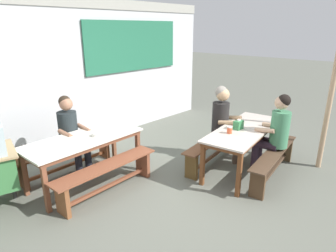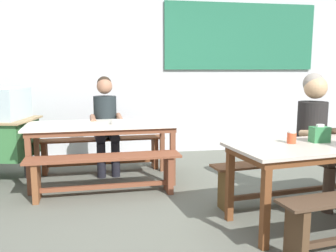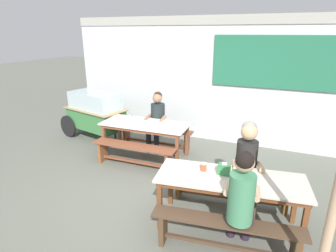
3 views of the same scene
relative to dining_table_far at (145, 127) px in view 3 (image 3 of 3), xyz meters
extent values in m
plane|color=#62655A|center=(0.92, -1.11, -0.65)|extent=(40.00, 40.00, 0.00)
cube|color=silver|center=(0.92, 1.51, 0.66)|extent=(6.96, 0.12, 2.62)
cube|color=#256C4D|center=(2.27, 1.42, 1.24)|extent=(2.54, 0.03, 1.06)
cube|color=#A8A79C|center=(0.92, 1.53, 2.07)|extent=(6.96, 0.20, 0.20)
cube|color=silver|center=(0.00, 0.00, 0.06)|extent=(1.79, 0.81, 0.03)
cube|color=brown|center=(0.00, 0.00, 0.01)|extent=(1.71, 0.75, 0.06)
cube|color=brown|center=(0.79, 0.34, -0.33)|extent=(0.06, 0.06, 0.64)
cube|color=brown|center=(0.81, -0.28, -0.33)|extent=(0.06, 0.06, 0.64)
cube|color=brown|center=(-0.81, 0.28, -0.33)|extent=(0.06, 0.06, 0.64)
cube|color=brown|center=(-0.79, -0.34, -0.33)|extent=(0.06, 0.06, 0.64)
cube|color=beige|center=(2.02, -1.54, 0.06)|extent=(1.96, 0.95, 0.03)
cube|color=brown|center=(2.02, -1.54, 0.01)|extent=(1.87, 0.88, 0.06)
cube|color=brown|center=(2.83, -1.14, -0.33)|extent=(0.07, 0.07, 0.64)
cube|color=brown|center=(2.91, -1.71, -0.33)|extent=(0.07, 0.07, 0.64)
cube|color=brown|center=(1.13, -1.37, -0.33)|extent=(0.07, 0.07, 0.64)
cube|color=brown|center=(1.21, -1.94, -0.33)|extent=(0.07, 0.07, 0.64)
cube|color=brown|center=(-0.02, 0.52, -0.22)|extent=(1.72, 0.33, 0.02)
cube|color=brown|center=(0.72, 0.55, -0.44)|extent=(0.07, 0.23, 0.42)
cube|color=brown|center=(-0.75, 0.49, -0.44)|extent=(0.07, 0.23, 0.42)
cube|color=brown|center=(-0.02, 0.52, -0.55)|extent=(1.43, 0.10, 0.04)
cube|color=brown|center=(0.02, -0.52, -0.22)|extent=(1.66, 0.37, 0.03)
cube|color=brown|center=(0.72, -0.49, -0.44)|extent=(0.07, 0.27, 0.42)
cube|color=brown|center=(-0.69, -0.54, -0.44)|extent=(0.07, 0.27, 0.42)
cube|color=brown|center=(0.02, -0.52, -0.55)|extent=(1.37, 0.09, 0.04)
cube|color=brown|center=(1.95, -1.03, -0.22)|extent=(1.83, 0.49, 0.02)
cube|color=brown|center=(2.73, -0.92, -0.44)|extent=(0.09, 0.21, 0.42)
cube|color=brown|center=(1.17, -1.13, -0.44)|extent=(0.09, 0.21, 0.42)
cube|color=brown|center=(1.95, -1.03, -0.55)|extent=(1.52, 0.26, 0.04)
cube|color=#4B3626|center=(2.09, -2.05, -0.22)|extent=(1.75, 0.48, 0.02)
cube|color=#4C3923|center=(2.83, -1.95, -0.44)|extent=(0.09, 0.21, 0.42)
cube|color=#4F3722|center=(1.35, -2.16, -0.44)|extent=(0.09, 0.21, 0.42)
cube|color=#4B3626|center=(2.09, -2.05, -0.55)|extent=(1.45, 0.25, 0.04)
cube|color=#3C7D42|center=(-1.58, 0.47, -0.15)|extent=(1.50, 0.97, 0.46)
cube|color=silver|center=(-1.58, 0.47, 0.28)|extent=(1.35, 0.87, 0.40)
cube|color=tan|center=(-1.58, 0.47, 0.09)|extent=(1.60, 1.06, 0.02)
cylinder|color=black|center=(-2.12, 0.97, -0.38)|extent=(0.54, 0.17, 0.54)
cylinder|color=black|center=(-2.28, 0.26, -0.38)|extent=(0.54, 0.17, 0.54)
cylinder|color=#333333|center=(-0.96, 0.33, -0.52)|extent=(0.05, 0.05, 0.27)
cylinder|color=#3F3F3F|center=(-0.73, 0.27, -0.02)|extent=(0.19, 0.66, 0.04)
cylinder|color=#4E3C2F|center=(2.13, -1.36, -0.43)|extent=(0.11, 0.11, 0.44)
cylinder|color=#4E3C2F|center=(2.31, -1.32, -0.43)|extent=(0.11, 0.11, 0.44)
cylinder|color=#4E3C2F|center=(2.09, -1.19, -0.16)|extent=(0.22, 0.41, 0.13)
cylinder|color=#4E3C2F|center=(2.27, -1.15, -0.16)|extent=(0.22, 0.41, 0.13)
cylinder|color=black|center=(2.14, -1.00, 0.11)|extent=(0.29, 0.29, 0.56)
sphere|color=tan|center=(2.14, -1.02, 0.53)|extent=(0.23, 0.23, 0.23)
sphere|color=gray|center=(2.14, -0.99, 0.57)|extent=(0.21, 0.21, 0.21)
cylinder|color=tan|center=(2.02, -1.21, 0.10)|extent=(0.14, 0.31, 0.11)
cylinder|color=tan|center=(2.34, -1.13, 0.10)|extent=(0.14, 0.31, 0.11)
cylinder|color=black|center=(-0.02, 0.18, -0.43)|extent=(0.11, 0.11, 0.44)
cylinder|color=black|center=(0.16, 0.19, -0.43)|extent=(0.11, 0.11, 0.44)
cylinder|color=black|center=(-0.03, 0.35, -0.16)|extent=(0.16, 0.38, 0.13)
cylinder|color=black|center=(0.15, 0.36, -0.16)|extent=(0.16, 0.38, 0.13)
cylinder|color=#1F2729|center=(0.05, 0.52, 0.10)|extent=(0.30, 0.30, 0.53)
sphere|color=#9A694E|center=(0.05, 0.50, 0.49)|extent=(0.21, 0.21, 0.21)
sphere|color=#2D2319|center=(0.04, 0.53, 0.53)|extent=(0.19, 0.19, 0.19)
cylinder|color=#9A694E|center=(-0.11, 0.33, 0.08)|extent=(0.09, 0.31, 0.10)
cylinder|color=#9A694E|center=(0.23, 0.35, 0.08)|extent=(0.09, 0.31, 0.11)
cylinder|color=#291D2B|center=(2.28, -1.71, -0.43)|extent=(0.11, 0.11, 0.44)
cylinder|color=#291D2B|center=(2.11, -1.72, -0.43)|extent=(0.11, 0.11, 0.44)
cylinder|color=#291D2B|center=(2.30, -1.87, -0.16)|extent=(0.16, 0.37, 0.13)
cylinder|color=#291D2B|center=(2.12, -1.88, -0.16)|extent=(0.16, 0.37, 0.13)
cylinder|color=#42825B|center=(2.23, -2.04, 0.12)|extent=(0.28, 0.28, 0.57)
sphere|color=tan|center=(2.22, -2.02, 0.54)|extent=(0.21, 0.21, 0.21)
sphere|color=black|center=(2.23, -2.05, 0.58)|extent=(0.20, 0.20, 0.20)
cylinder|color=tan|center=(2.37, -1.84, 0.11)|extent=(0.10, 0.31, 0.08)
cylinder|color=tan|center=(2.05, -1.87, 0.11)|extent=(0.10, 0.31, 0.11)
cube|color=#347E48|center=(1.92, -1.48, 0.14)|extent=(0.16, 0.11, 0.14)
cube|color=white|center=(1.92, -1.48, 0.22)|extent=(0.06, 0.03, 0.02)
cylinder|color=#D4522F|center=(1.65, -1.49, 0.12)|extent=(0.08, 0.08, 0.09)
cylinder|color=white|center=(1.65, -1.49, 0.17)|extent=(0.07, 0.07, 0.02)
cylinder|color=silver|center=(0.18, -0.09, 0.10)|extent=(0.15, 0.15, 0.05)
cylinder|color=tan|center=(2.99, -2.48, 0.48)|extent=(0.08, 0.08, 2.27)
camera|label=1|loc=(-2.12, -3.70, 1.63)|focal=31.38mm
camera|label=2|loc=(0.02, -4.41, 0.72)|focal=39.17mm
camera|label=3|loc=(2.50, -4.72, 1.83)|focal=29.61mm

